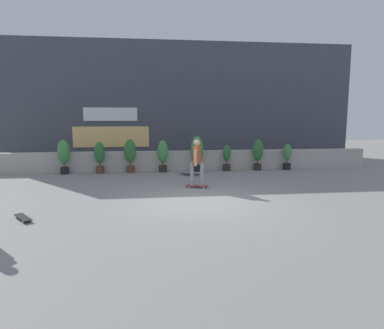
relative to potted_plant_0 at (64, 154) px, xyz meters
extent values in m
plane|color=gray|center=(5.10, -5.55, -0.87)|extent=(48.00, 48.00, 0.00)
cube|color=#B2ADA3|center=(5.10, 0.45, -0.42)|extent=(18.00, 0.40, 0.90)
cube|color=#424751|center=(5.10, 4.45, 2.38)|extent=(20.00, 2.00, 6.50)
cube|color=white|center=(1.67, 3.41, 1.73)|extent=(2.80, 0.08, 0.70)
cube|color=#F2CC72|center=(1.67, 3.42, 0.53)|extent=(4.00, 0.06, 1.10)
cylinder|color=black|center=(0.00, 0.00, -0.72)|extent=(0.36, 0.36, 0.30)
cylinder|color=brown|center=(0.00, 0.00, -0.50)|extent=(0.06, 0.06, 0.15)
ellipsoid|color=#428C47|center=(0.00, 0.00, 0.10)|extent=(0.51, 0.51, 1.05)
cylinder|color=brown|center=(1.51, 0.00, -0.72)|extent=(0.36, 0.36, 0.30)
cylinder|color=brown|center=(1.51, 0.00, -0.50)|extent=(0.06, 0.06, 0.15)
ellipsoid|color=#2D6B33|center=(1.51, 0.00, 0.05)|extent=(0.46, 0.46, 0.94)
cylinder|color=brown|center=(2.84, 0.00, -0.72)|extent=(0.36, 0.36, 0.30)
cylinder|color=brown|center=(2.84, 0.00, -0.50)|extent=(0.06, 0.06, 0.15)
ellipsoid|color=#2D6B33|center=(2.84, 0.00, 0.11)|extent=(0.52, 0.52, 1.05)
cylinder|color=#2D2823|center=(4.28, 0.00, -0.72)|extent=(0.36, 0.36, 0.30)
cylinder|color=brown|center=(4.28, 0.00, -0.50)|extent=(0.06, 0.06, 0.15)
ellipsoid|color=#428C47|center=(4.28, 0.00, 0.06)|extent=(0.48, 0.48, 0.97)
cylinder|color=black|center=(5.83, 0.00, -0.72)|extent=(0.36, 0.36, 0.30)
cylinder|color=brown|center=(5.83, 0.00, -0.50)|extent=(0.06, 0.06, 0.15)
ellipsoid|color=#428C47|center=(5.83, 0.00, 0.16)|extent=(0.57, 0.57, 1.16)
cylinder|color=#2D2823|center=(7.21, 0.00, -0.72)|extent=(0.36, 0.36, 0.30)
cylinder|color=brown|center=(7.21, 0.00, -0.50)|extent=(0.06, 0.06, 0.15)
ellipsoid|color=#2D6B33|center=(7.21, 0.00, -0.05)|extent=(0.36, 0.36, 0.73)
cylinder|color=#2D2823|center=(8.68, 0.00, -0.72)|extent=(0.36, 0.36, 0.30)
cylinder|color=brown|center=(8.68, 0.00, -0.50)|extent=(0.06, 0.06, 0.15)
ellipsoid|color=#2D6B33|center=(8.68, 0.00, 0.08)|extent=(0.49, 0.49, 1.00)
cylinder|color=black|center=(10.11, 0.00, -0.72)|extent=(0.36, 0.36, 0.30)
cylinder|color=brown|center=(10.11, 0.00, -0.50)|extent=(0.06, 0.06, 0.15)
ellipsoid|color=#428C47|center=(10.11, 0.00, -0.04)|extent=(0.38, 0.38, 0.77)
cube|color=maroon|center=(5.34, -3.56, -0.81)|extent=(0.82, 0.46, 0.02)
cylinder|color=silver|center=(5.06, -3.55, -0.84)|extent=(0.06, 0.05, 0.06)
cylinder|color=silver|center=(5.12, -3.40, -0.84)|extent=(0.06, 0.05, 0.06)
cylinder|color=silver|center=(5.55, -3.72, -0.84)|extent=(0.06, 0.05, 0.06)
cylinder|color=silver|center=(5.61, -3.57, -0.84)|extent=(0.06, 0.05, 0.06)
cylinder|color=gray|center=(5.17, -3.50, -0.39)|extent=(0.14, 0.14, 0.82)
cylinder|color=gray|center=(5.51, -3.62, -0.39)|extent=(0.14, 0.14, 0.82)
cube|color=#B24C26|center=(5.34, -3.56, 0.30)|extent=(0.31, 0.41, 0.56)
sphere|color=tan|center=(5.34, -3.56, 0.71)|extent=(0.22, 0.22, 0.22)
cylinder|color=tan|center=(5.26, -3.78, 0.22)|extent=(0.09, 0.09, 0.58)
cylinder|color=tan|center=(5.42, -3.34, 0.22)|extent=(0.09, 0.09, 0.58)
cube|color=black|center=(5.38, -1.09, -0.81)|extent=(0.82, 0.49, 0.02)
cylinder|color=silver|center=(5.11, -1.07, -0.84)|extent=(0.06, 0.05, 0.06)
cylinder|color=silver|center=(5.17, -0.92, -0.84)|extent=(0.06, 0.05, 0.06)
cylinder|color=silver|center=(5.59, -1.26, -0.84)|extent=(0.06, 0.05, 0.06)
cylinder|color=silver|center=(5.65, -1.11, -0.84)|extent=(0.06, 0.05, 0.06)
cube|color=black|center=(0.63, -6.76, -0.81)|extent=(0.63, 0.77, 0.02)
cylinder|color=silver|center=(0.85, -6.92, -0.84)|extent=(0.06, 0.06, 0.06)
cylinder|color=silver|center=(0.72, -7.02, -0.84)|extent=(0.06, 0.06, 0.06)
cylinder|color=silver|center=(0.54, -6.50, -0.84)|extent=(0.06, 0.06, 0.06)
cylinder|color=silver|center=(0.41, -6.59, -0.84)|extent=(0.06, 0.06, 0.06)
camera|label=1|loc=(3.73, -15.18, 1.63)|focal=31.79mm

